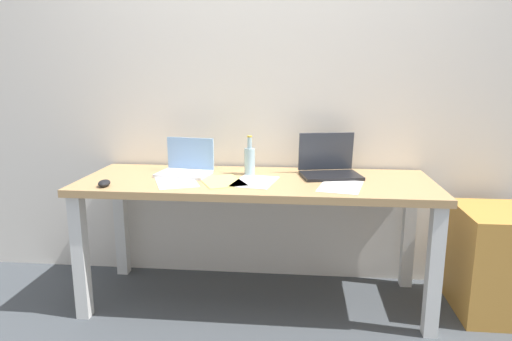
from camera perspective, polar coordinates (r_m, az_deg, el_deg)
The scene contains 12 objects.
ground_plane at distance 2.82m, azimuth -0.00°, elevation -15.85°, with size 8.00×8.00×0.00m, color #42474C.
back_wall at distance 2.89m, azimuth 0.81°, elevation 11.72°, with size 5.20×0.08×2.60m, color silver.
desk at distance 2.58m, azimuth -0.00°, elevation -3.14°, with size 1.97×0.69×0.74m.
laptop_left at distance 2.71m, azimuth -8.77°, elevation 0.47°, with size 0.32×0.26×0.21m.
laptop_right at distance 2.67m, azimuth 9.14°, elevation 0.46°, with size 0.37×0.31×0.24m.
beer_bottle at distance 2.65m, azimuth -0.80°, elevation 1.34°, with size 0.06×0.06×0.23m.
computer_mouse at distance 2.52m, azimuth -18.50°, elevation -1.52°, with size 0.06×0.10×0.03m, color black.
paper_yellow_folder at distance 2.51m, azimuth -4.30°, elevation -1.34°, with size 0.21×0.30×0.00m, color #F4E06B.
paper_sheet_front_left at distance 2.52m, azimuth -9.96°, elevation -1.41°, with size 0.21×0.30×0.00m, color white.
paper_sheet_front_right at distance 2.43m, azimuth 10.56°, elevation -1.97°, with size 0.21×0.30×0.00m, color white.
paper_sheet_center at distance 2.49m, azimuth -0.04°, elevation -1.40°, with size 0.21×0.30×0.00m, color white.
filing_cabinet at distance 2.90m, azimuth 27.67°, elevation -10.08°, with size 0.40×0.48×0.59m, color #C68938.
Camera 1 is at (0.25, -2.47, 1.32)m, focal length 31.89 mm.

